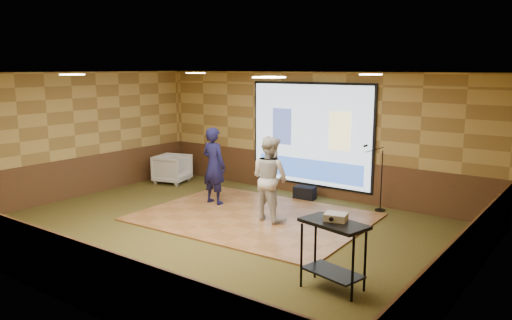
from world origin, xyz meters
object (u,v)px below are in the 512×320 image
Objects in this scene: projector_screen at (310,136)px; dance_floor at (253,217)px; projector at (336,217)px; mic_stand at (379,188)px; player_right at (270,178)px; duffel_bag at (305,193)px; av_table at (333,242)px; banquet_chair at (172,169)px; player_left at (214,166)px.

projector_screen is 0.73× the size of dance_floor.
dance_floor is 14.96× the size of projector.
mic_stand reaches higher than dance_floor.
mic_stand reaches higher than projector.
player_right is 3.49× the size of duffel_bag.
projector is (2.92, -2.00, 1.03)m from dance_floor.
av_table is 1.16× the size of banquet_chair.
duffel_bag is at bearing -156.43° from mic_stand.
av_table is 0.69× the size of mic_stand.
projector_screen is 5.39m from av_table.
player_left is 1.77× the size of av_table.
projector_screen is 2.44m from player_right.
player_right reaches higher than projector.
player_left reaches higher than banquet_chair.
duffel_bag is at bearing -71.03° from player_right.
player_left reaches higher than projector.
dance_floor is at bearing 132.42° from projector.
mic_stand is (3.22, 1.78, -0.42)m from player_left.
player_left is at bearing -132.46° from mic_stand.
projector is at bearing 154.52° from player_left.
player_right is at bearing 127.97° from projector.
mic_stand is at bearing -148.07° from player_left.
player_right is 3.30m from av_table.
dance_floor is at bearing 14.37° from player_right.
projector is at bearing -131.54° from banquet_chair.
dance_floor is at bearing 170.01° from player_left.
projector_screen is 3.90× the size of banquet_chair.
banquet_chair is at bearing -19.98° from player_left.
player_left is 1.76m from player_right.
banquet_chair is (-6.63, 3.31, -0.65)m from projector.
mic_stand is at bearing 91.16° from projector.
projector is 4.26m from mic_stand.
player_right reaches higher than duffel_bag.
mic_stand is (1.48, 2.06, -0.40)m from player_right.
duffel_bag is at bearing -73.42° from projector_screen.
player_right reaches higher than av_table.
projector is (-0.01, 0.08, 0.34)m from av_table.
banquet_chair is at bearing -164.10° from projector_screen.
projector_screen is 1.90× the size of player_left.
projector_screen is at bearing 110.88° from projector.
av_table is at bearing 153.79° from player_left.
projector_screen is 3.98m from banquet_chair.
player_left is 2.30m from duffel_bag.
projector reaches higher than dance_floor.
projector_screen is 6.72× the size of duffel_bag.
av_table is 2.01× the size of duffel_bag.
dance_floor is (0.03, -2.36, -1.46)m from projector_screen.
projector reaches higher than av_table.
banquet_chair is at bearing 152.97° from av_table.
projector_screen is 5.28m from projector.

